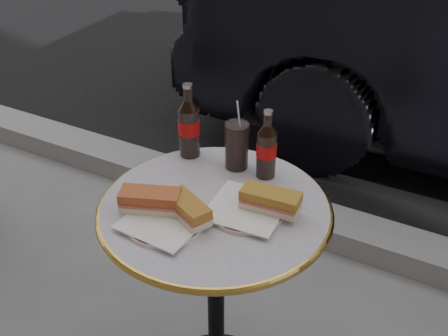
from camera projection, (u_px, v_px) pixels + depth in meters
The scene contains 10 objects.
curb at pixel (315, 223), 2.51m from camera, with size 40.00×0.20×0.12m, color gray.
bistro_table at pixel (216, 304), 1.67m from camera, with size 0.62×0.62×0.73m, color #BAB2C4, non-canonical shape.
plate_left at pixel (165, 222), 1.40m from camera, with size 0.20×0.20×0.01m, color white.
plate_right at pixel (247, 210), 1.44m from camera, with size 0.20×0.20×0.01m, color silver.
sandwich_left_a at pixel (150, 201), 1.42m from camera, with size 0.15×0.07×0.05m, color #B4542D.
sandwich_left_b at pixel (188, 210), 1.40m from camera, with size 0.14×0.06×0.05m, color #A96F2B.
sandwich_right at pixel (270, 201), 1.42m from camera, with size 0.15×0.07×0.05m, color #AA772B.
cola_bottle_left at pixel (189, 120), 1.63m from camera, with size 0.06×0.06×0.23m, color black, non-canonical shape.
cola_bottle_right at pixel (267, 144), 1.54m from camera, with size 0.06×0.06×0.21m, color black, non-canonical shape.
cola_glass at pixel (237, 146), 1.59m from camera, with size 0.07×0.07×0.14m, color black.
Camera 1 is at (0.59, -1.03, 1.61)m, focal length 45.00 mm.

